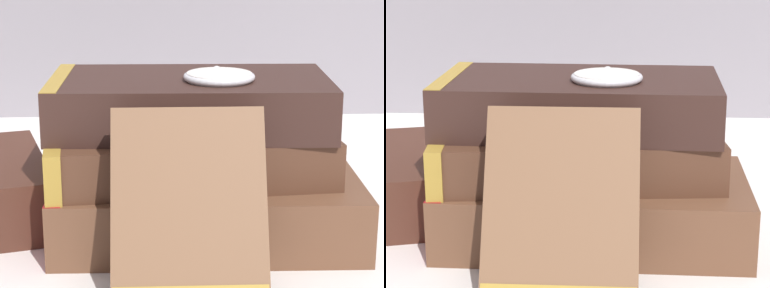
# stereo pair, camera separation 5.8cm
# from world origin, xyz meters

# --- Properties ---
(ground_plane) EXTENTS (3.00, 3.00, 0.00)m
(ground_plane) POSITION_xyz_m (0.00, 0.00, 0.00)
(ground_plane) COLOR silver
(book_flat_bottom) EXTENTS (0.23, 0.14, 0.05)m
(book_flat_bottom) POSITION_xyz_m (0.02, 0.01, 0.02)
(book_flat_bottom) COLOR brown
(book_flat_bottom) RESTS_ON ground_plane
(book_flat_middle) EXTENTS (0.22, 0.14, 0.04)m
(book_flat_middle) POSITION_xyz_m (0.01, 0.01, 0.07)
(book_flat_middle) COLOR #4C2D1E
(book_flat_middle) RESTS_ON book_flat_bottom
(book_flat_top) EXTENTS (0.21, 0.12, 0.04)m
(book_flat_top) POSITION_xyz_m (0.01, 0.02, 0.10)
(book_flat_top) COLOR #331E19
(book_flat_top) RESTS_ON book_flat_middle
(book_leaning_front) EXTENTS (0.10, 0.07, 0.12)m
(book_leaning_front) POSITION_xyz_m (0.01, -0.09, 0.06)
(book_leaning_front) COLOR brown
(book_leaning_front) RESTS_ON ground_plane
(pocket_watch) EXTENTS (0.05, 0.06, 0.01)m
(pocket_watch) POSITION_xyz_m (0.04, 0.01, 0.13)
(pocket_watch) COLOR silver
(pocket_watch) RESTS_ON book_flat_top
(reading_glasses) EXTENTS (0.11, 0.07, 0.00)m
(reading_glasses) POSITION_xyz_m (-0.05, 0.18, 0.00)
(reading_glasses) COLOR #4C3828
(reading_glasses) RESTS_ON ground_plane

